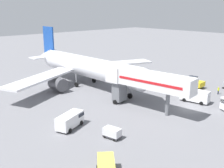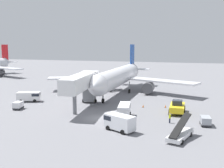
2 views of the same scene
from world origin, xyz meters
The scene contains 10 objects.
ground_plane centered at (0.00, 0.00, 0.00)m, with size 300.00×300.00×0.00m, color slate.
airplane_at_gate centered at (-3.59, 24.66, 4.28)m, with size 40.94×40.43×12.63m.
jet_bridge centered at (-5.71, 5.91, 5.09)m, with size 5.28×16.72×6.90m.
pushback_tug centered at (12.71, 7.44, 1.17)m, with size 2.95×5.78×2.52m.
service_van_far_center centered at (4.15, 1.58, 1.35)m, with size 2.82×5.59×2.39m.
service_van_rear_right centered at (-19.60, 7.97, 1.22)m, with size 5.31×3.66×2.12m.
baggage_cart_mid_right centered at (-17.44, 1.13, 0.81)m, with size 1.82×2.60×1.46m.
ground_crew_worker_foreground centered at (12.09, 0.63, 0.88)m, with size 0.38×0.38×1.66m.
safety_cone_alpha centered at (5.75, 10.29, 0.28)m, with size 0.36×0.36×0.56m.
safety_cone_bravo centered at (10.09, 11.38, 0.27)m, with size 0.35×0.35×0.54m.
Camera 1 is at (-40.74, -23.94, 17.29)m, focal length 43.79 mm.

